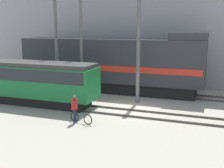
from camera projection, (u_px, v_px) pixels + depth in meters
The scene contains 11 objects.
ground_plane at pixel (129, 108), 20.69m from camera, with size 120.00×120.00×0.00m, color #9E998C.
track_near at pixel (124, 112), 19.55m from camera, with size 60.00×1.50×0.14m.
track_far at pixel (145, 93), 25.29m from camera, with size 60.00×1.51×0.14m.
building_backdrop at pixel (161, 21), 30.18m from camera, with size 39.00×6.00×13.12m.
freight_locomotive at pixel (111, 64), 25.91m from camera, with size 17.04×3.04×5.47m.
streetcar at pixel (31, 80), 21.74m from camera, with size 10.61×2.54×3.29m.
bicycle at pixel (81, 118), 17.45m from camera, with size 1.67×0.52×0.71m.
person at pixel (75, 106), 17.37m from camera, with size 0.29×0.40×1.76m.
utility_pole_left at pixel (56, 47), 23.99m from camera, with size 0.28×0.28×8.52m.
utility_pole_center at pixel (81, 43), 23.12m from camera, with size 0.23×0.23×9.20m.
utility_pole_right at pixel (138, 51), 21.59m from camera, with size 0.29×0.29×8.13m.
Camera 1 is at (5.69, -19.14, 5.84)m, focal length 45.00 mm.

